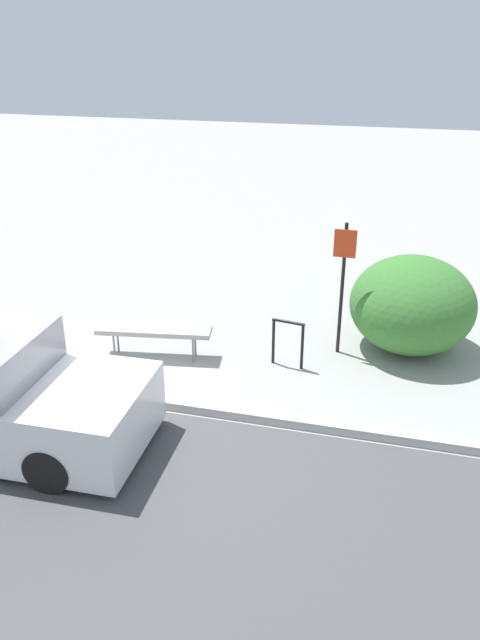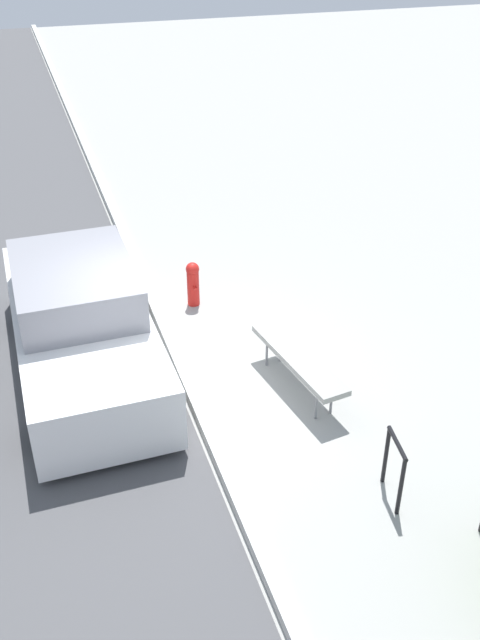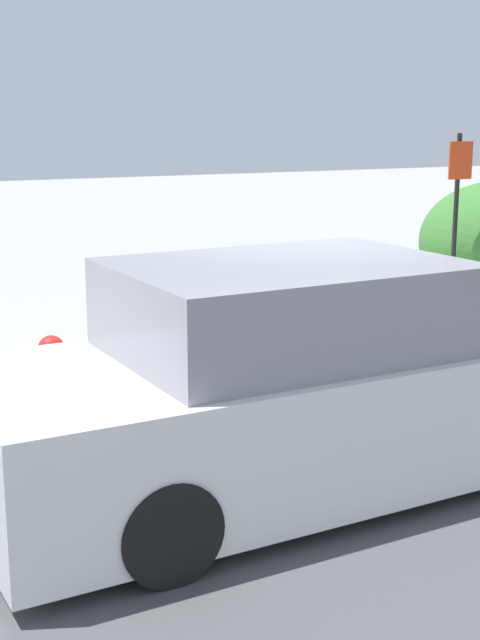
# 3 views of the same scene
# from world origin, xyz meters

# --- Properties ---
(ground_plane) EXTENTS (60.00, 60.00, 0.00)m
(ground_plane) POSITION_xyz_m (0.00, 0.00, 0.00)
(ground_plane) COLOR #9E9E99
(curb) EXTENTS (60.00, 0.20, 0.13)m
(curb) POSITION_xyz_m (0.00, 0.00, 0.07)
(curb) COLOR #B7B7B2
(curb) RESTS_ON ground_plane
(bench) EXTENTS (1.97, 0.70, 0.54)m
(bench) POSITION_xyz_m (0.57, 1.42, 0.49)
(bench) COLOR gray
(bench) RESTS_ON ground_plane
(bike_rack) EXTENTS (0.55, 0.14, 0.83)m
(bike_rack) POSITION_xyz_m (2.81, 1.67, 0.50)
(bike_rack) COLOR black
(bike_rack) RESTS_ON ground_plane
(sign_post) EXTENTS (0.36, 0.08, 2.30)m
(sign_post) POSITION_xyz_m (3.56, 2.36, 1.38)
(sign_post) COLOR black
(sign_post) RESTS_ON ground_plane
(shrub_hedge) EXTENTS (2.11, 2.13, 1.65)m
(shrub_hedge) POSITION_xyz_m (4.72, 2.83, 0.83)
(shrub_hedge) COLOR #3D7A33
(shrub_hedge) RESTS_ON ground_plane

